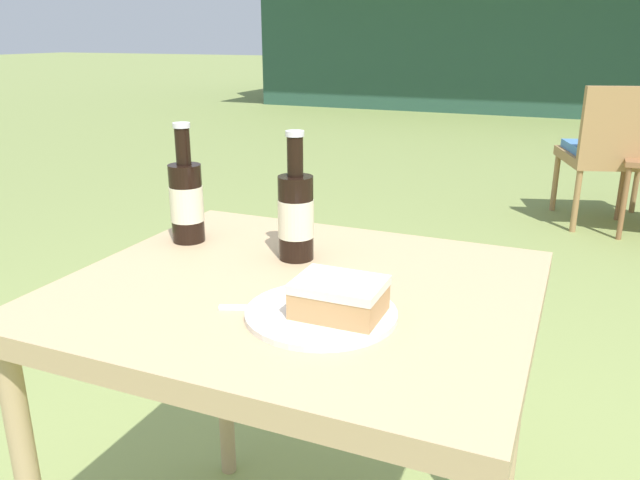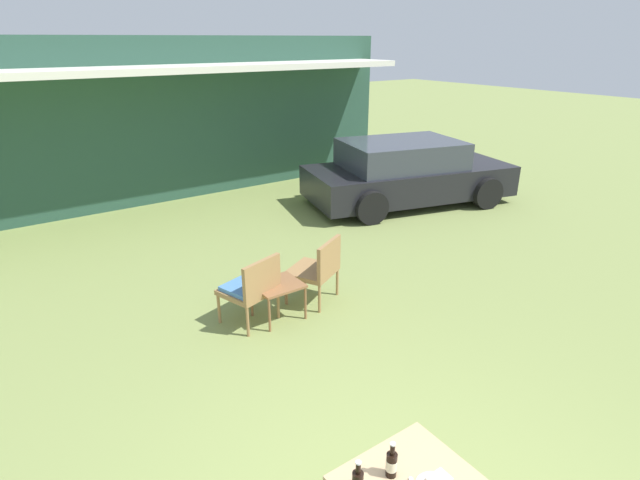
% 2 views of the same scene
% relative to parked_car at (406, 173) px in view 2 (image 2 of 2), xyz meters
% --- Properties ---
extents(cabin_building, '(11.49, 5.05, 3.24)m').
position_rel_parked_car_xyz_m(cabin_building, '(-4.32, 4.82, 1.00)').
color(cabin_building, '#284C3D').
rests_on(cabin_building, ground_plane).
extents(parked_car, '(4.45, 2.74, 1.30)m').
position_rel_parked_car_xyz_m(parked_car, '(0.00, 0.00, 0.00)').
color(parked_car, black).
rests_on(parked_car, ground_plane).
extents(wicker_chair_cushioned, '(0.71, 0.69, 0.86)m').
position_rel_parked_car_xyz_m(wicker_chair_cushioned, '(-4.82, -2.39, -0.15)').
color(wicker_chair_cushioned, '#9E7547').
rests_on(wicker_chair_cushioned, ground_plane).
extents(wicker_chair_plain, '(0.76, 0.75, 0.86)m').
position_rel_parked_car_xyz_m(wicker_chair_plain, '(-3.88, -2.41, -0.14)').
color(wicker_chair_plain, '#9E7547').
rests_on(wicker_chair_plain, ground_plane).
extents(garden_side_table, '(0.55, 0.49, 0.46)m').
position_rel_parked_car_xyz_m(garden_side_table, '(-4.51, -2.47, -0.22)').
color(garden_side_table, brown).
rests_on(garden_side_table, ground_plane).
extents(cola_bottle_near, '(0.07, 0.07, 0.25)m').
position_rel_parked_car_xyz_m(cola_bottle_near, '(-5.50, -5.52, 0.19)').
color(cola_bottle_near, black).
rests_on(cola_bottle_near, patio_table).
extents(loose_bottle_cap, '(0.03, 0.03, 0.01)m').
position_rel_parked_car_xyz_m(loose_bottle_cap, '(-5.43, -5.62, 0.11)').
color(loose_bottle_cap, silver).
rests_on(loose_bottle_cap, patio_table).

